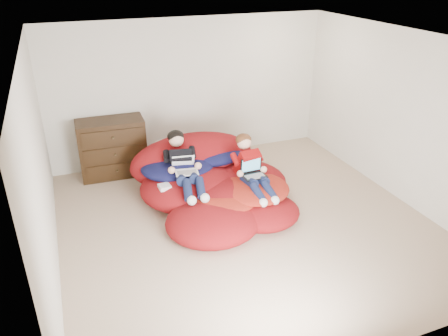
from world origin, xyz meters
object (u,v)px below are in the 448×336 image
older_boy (183,162)px  younger_boy (251,165)px  laptop_black (253,171)px  beanbag_pile (212,183)px  dresser (112,148)px  laptop_white (185,167)px

older_boy → younger_boy: older_boy is taller
older_boy → laptop_black: bearing=-27.6°
beanbag_pile → older_boy: bearing=168.2°
dresser → beanbag_pile: (1.27, -1.41, -0.22)m
older_boy → younger_boy: (0.92, -0.40, -0.03)m
beanbag_pile → laptop_white: bearing=-176.3°
older_boy → laptop_black: 1.04m
laptop_black → dresser: bearing=134.4°
laptop_black → older_boy: bearing=152.4°
beanbag_pile → older_boy: size_ratio=1.99×
dresser → beanbag_pile: dresser is taller
dresser → laptop_white: bearing=-59.4°
beanbag_pile → older_boy: older_boy is taller
younger_boy → laptop_black: bearing=-90.0°
laptop_white → older_boy: bearing=90.0°
older_boy → laptop_black: (0.92, -0.48, -0.09)m
younger_boy → laptop_white: bearing=162.8°
dresser → laptop_white: 1.68m
dresser → laptop_black: (1.77, -1.80, 0.08)m
laptop_white → laptop_black: bearing=-21.7°
older_boy → younger_boy: 1.00m
laptop_white → laptop_black: (0.92, -0.36, -0.06)m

